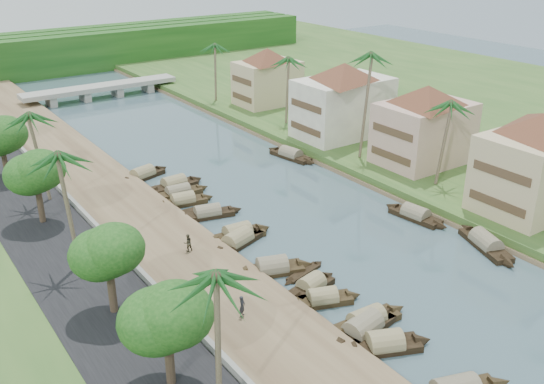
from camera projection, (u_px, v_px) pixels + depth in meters
ground at (385, 261)px, 55.57m from camera, size 220.00×220.00×0.00m
left_bank at (134, 222)px, 62.04m from camera, size 10.00×180.00×0.80m
right_bank at (381, 154)px, 80.37m from camera, size 16.00×180.00×1.20m
road at (49, 242)px, 57.45m from camera, size 8.00×180.00×1.40m
retaining_wall at (93, 225)px, 59.45m from camera, size 0.40×180.00×1.10m
far_right_fill at (543, 111)px, 99.85m from camera, size 60.00×220.00×1.15m
treeline at (52, 52)px, 129.20m from camera, size 120.00×14.00×8.00m
bridge at (101, 89)px, 109.04m from camera, size 28.00×4.00×2.40m
building_near at (538, 161)px, 61.53m from camera, size 14.85×14.85×10.20m
building_mid at (425, 124)px, 74.19m from camera, size 14.11×14.11×9.70m
building_far at (343, 99)px, 84.09m from camera, size 15.59×15.59×10.20m
building_distant at (267, 76)px, 99.86m from camera, size 12.62×12.62×9.20m
sampan_1 at (384, 345)px, 43.69m from camera, size 7.50×4.54×2.22m
sampan_2 at (367, 321)px, 46.33m from camera, size 8.02×2.04×2.11m
sampan_3 at (363, 329)px, 45.40m from camera, size 8.71×3.27×2.29m
sampan_4 at (322, 299)px, 49.08m from camera, size 6.95×3.82×1.99m
sampan_5 at (311, 286)px, 50.90m from camera, size 6.41×2.87×2.02m
sampan_6 at (272, 269)px, 53.53m from camera, size 7.90×4.24×2.31m
sampan_7 at (238, 241)px, 58.28m from camera, size 8.38×4.16×2.20m
sampan_8 at (238, 235)px, 59.49m from camera, size 7.66×2.40×2.33m
sampan_9 at (208, 214)px, 63.94m from camera, size 7.99×3.32×2.01m
sampan_10 at (183, 201)px, 66.89m from camera, size 7.44×2.73×2.04m
sampan_11 at (174, 185)px, 71.13m from camera, size 7.92×2.22×2.25m
sampan_12 at (178, 193)px, 69.11m from camera, size 7.85×1.89×1.90m
sampan_13 at (143, 175)px, 74.01m from camera, size 8.05×3.76×2.17m
sampan_14 at (486, 244)px, 57.74m from camera, size 4.79×9.32×2.24m
sampan_15 at (415, 215)px, 63.56m from camera, size 2.62×8.13×2.15m
sampan_16 at (291, 155)px, 80.60m from camera, size 3.09×8.86×2.14m
canoe_1 at (304, 273)px, 53.45m from camera, size 5.47×2.19×0.88m
canoe_2 at (183, 213)px, 64.86m from camera, size 6.18×1.29×0.89m
palm_1 at (446, 106)px, 65.81m from camera, size 3.20×3.20×10.94m
palm_2 at (367, 57)px, 72.71m from camera, size 3.20×3.20×14.60m
palm_3 at (287, 60)px, 87.70m from camera, size 3.20×3.20×11.23m
palm_4 at (214, 279)px, 32.04m from camera, size 3.20×3.20×11.30m
palm_5 at (62, 157)px, 48.15m from camera, size 3.20×3.20×11.77m
palm_6 at (35, 116)px, 61.20m from camera, size 3.20×3.20×11.05m
palm_7 at (214, 46)px, 100.08m from camera, size 3.20×3.20×10.90m
tree_1 at (166, 318)px, 36.69m from camera, size 4.89×4.89×6.98m
tree_2 at (107, 253)px, 43.91m from camera, size 4.59×4.59×6.99m
tree_3 at (35, 173)px, 57.96m from camera, size 4.84×4.84×7.23m
tree_4 at (0, 137)px, 68.85m from camera, size 5.16×5.16×7.14m
tree_6 at (353, 92)px, 89.50m from camera, size 4.57×4.57×6.73m
person_near at (242, 306)px, 45.97m from camera, size 0.76×0.71×1.74m
person_far at (188, 243)px, 55.40m from camera, size 0.86×0.70×1.68m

